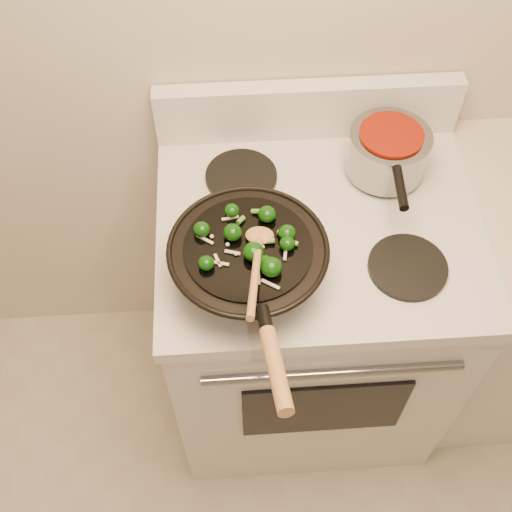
{
  "coord_description": "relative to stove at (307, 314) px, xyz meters",
  "views": [
    {
      "loc": [
        -0.42,
        0.23,
        2.12
      ],
      "look_at": [
        -0.36,
        1.01,
        1.01
      ],
      "focal_mm": 45.0,
      "sensor_mm": 36.0,
      "label": 1
    }
  ],
  "objects": [
    {
      "name": "stirfry",
      "position": [
        -0.17,
        -0.15,
        0.58
      ],
      "size": [
        0.22,
        0.22,
        0.04
      ],
      "color": "#0B3708",
      "rests_on": "wok"
    },
    {
      "name": "stove",
      "position": [
        0.0,
        0.0,
        0.0
      ],
      "size": [
        0.78,
        0.67,
        1.08
      ],
      "color": "silver",
      "rests_on": "ground"
    },
    {
      "name": "wooden_spoon",
      "position": [
        -0.16,
        -0.2,
        0.6
      ],
      "size": [
        0.08,
        0.28,
        0.1
      ],
      "color": "#B07945",
      "rests_on": "wok"
    },
    {
      "name": "wok",
      "position": [
        -0.18,
        -0.16,
        0.52
      ],
      "size": [
        0.35,
        0.57,
        0.19
      ],
      "color": "black",
      "rests_on": "stove"
    },
    {
      "name": "saucepan",
      "position": [
        0.18,
        0.14,
        0.52
      ],
      "size": [
        0.2,
        0.32,
        0.12
      ],
      "color": "gray",
      "rests_on": "stove"
    }
  ]
}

